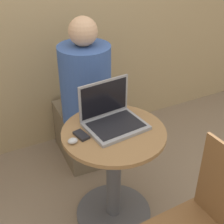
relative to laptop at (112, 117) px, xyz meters
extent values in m
plane|color=#7F6B56|center=(-0.02, -0.07, -0.75)|extent=(12.00, 12.00, 0.00)
cylinder|color=#4C4C51|center=(-0.02, -0.07, -0.74)|extent=(0.52, 0.52, 0.02)
cylinder|color=#4C4C51|center=(-0.02, -0.07, -0.41)|extent=(0.10, 0.10, 0.66)
cylinder|color=olive|center=(-0.02, -0.07, -0.06)|extent=(0.62, 0.62, 0.02)
cube|color=gray|center=(0.00, -0.04, -0.04)|extent=(0.36, 0.30, 0.02)
cube|color=black|center=(0.00, -0.04, -0.03)|extent=(0.32, 0.24, 0.00)
cube|color=gray|center=(-0.01, 0.09, 0.09)|extent=(0.34, 0.04, 0.24)
cube|color=black|center=(-0.01, 0.08, 0.09)|extent=(0.31, 0.03, 0.21)
cube|color=black|center=(-0.21, -0.03, -0.04)|extent=(0.07, 0.11, 0.02)
ellipsoid|color=#B2B2B7|center=(-0.28, -0.07, -0.04)|extent=(0.06, 0.04, 0.03)
cube|color=brown|center=(0.05, 0.65, -0.54)|extent=(0.38, 0.54, 0.44)
cylinder|color=#38569E|center=(0.05, 0.51, -0.02)|extent=(0.38, 0.38, 0.59)
sphere|color=tan|center=(0.05, 0.51, 0.38)|extent=(0.20, 0.20, 0.20)
camera|label=1|loc=(-0.72, -1.40, 1.00)|focal=50.00mm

